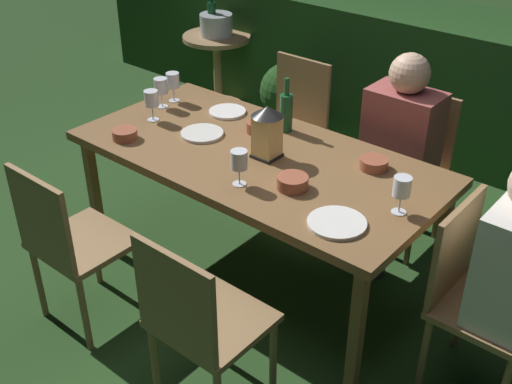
% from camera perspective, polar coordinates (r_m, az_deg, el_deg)
% --- Properties ---
extents(ground_plane, '(16.00, 16.00, 0.00)m').
position_cam_1_polar(ground_plane, '(3.54, -0.00, -7.18)').
color(ground_plane, '#26471E').
extents(dining_table, '(1.85, 0.90, 0.74)m').
position_cam_1_polar(dining_table, '(3.16, -0.00, 2.60)').
color(dining_table, brown).
rests_on(dining_table, ground).
extents(chair_side_left_b, '(0.42, 0.40, 0.87)m').
position_cam_1_polar(chair_side_left_b, '(2.54, -5.09, -11.35)').
color(chair_side_left_b, '#937047').
rests_on(chair_side_left_b, ground).
extents(chair_head_far, '(0.40, 0.42, 0.87)m').
position_cam_1_polar(chair_head_far, '(2.80, 18.99, -8.53)').
color(chair_head_far, '#937047').
rests_on(chair_head_far, ground).
extents(chair_side_right_b, '(0.42, 0.40, 0.87)m').
position_cam_1_polar(chair_side_right_b, '(3.69, 13.48, 2.65)').
color(chair_side_right_b, '#937047').
rests_on(chair_side_right_b, ground).
extents(person_in_rust, '(0.38, 0.47, 1.15)m').
position_cam_1_polar(person_in_rust, '(3.46, 12.26, 3.69)').
color(person_in_rust, '#9E4C47').
rests_on(person_in_rust, ground).
extents(chair_side_left_a, '(0.42, 0.40, 0.87)m').
position_cam_1_polar(chair_side_left_a, '(3.06, -16.33, -4.18)').
color(chair_side_left_a, '#937047').
rests_on(chair_side_left_a, ground).
extents(chair_side_right_a, '(0.42, 0.40, 0.87)m').
position_cam_1_polar(chair_side_right_a, '(4.07, 3.13, 6.30)').
color(chair_side_right_a, '#937047').
rests_on(chair_side_right_a, ground).
extents(lantern_centerpiece, '(0.15, 0.15, 0.27)m').
position_cam_1_polar(lantern_centerpiece, '(3.04, 1.00, 5.63)').
color(lantern_centerpiece, black).
rests_on(lantern_centerpiece, dining_table).
extents(green_bottle_on_table, '(0.07, 0.07, 0.29)m').
position_cam_1_polar(green_bottle_on_table, '(3.32, 2.71, 7.20)').
color(green_bottle_on_table, '#195128').
rests_on(green_bottle_on_table, dining_table).
extents(wine_glass_a, '(0.08, 0.08, 0.17)m').
position_cam_1_polar(wine_glass_a, '(2.81, -1.52, 2.75)').
color(wine_glass_a, silver).
rests_on(wine_glass_a, dining_table).
extents(wine_glass_b, '(0.08, 0.08, 0.17)m').
position_cam_1_polar(wine_glass_b, '(3.71, -7.44, 9.75)').
color(wine_glass_b, silver).
rests_on(wine_glass_b, dining_table).
extents(wine_glass_c, '(0.08, 0.08, 0.17)m').
position_cam_1_polar(wine_glass_c, '(3.48, -9.33, 8.12)').
color(wine_glass_c, silver).
rests_on(wine_glass_c, dining_table).
extents(wine_glass_d, '(0.08, 0.08, 0.17)m').
position_cam_1_polar(wine_glass_d, '(3.64, -8.50, 9.24)').
color(wine_glass_d, silver).
rests_on(wine_glass_d, dining_table).
extents(wine_glass_e, '(0.08, 0.08, 0.17)m').
position_cam_1_polar(wine_glass_e, '(2.68, 12.90, 0.32)').
color(wine_glass_e, silver).
rests_on(wine_glass_e, dining_table).
extents(plate_a, '(0.22, 0.22, 0.01)m').
position_cam_1_polar(plate_a, '(3.33, -4.84, 5.23)').
color(plate_a, silver).
rests_on(plate_a, dining_table).
extents(plate_b, '(0.24, 0.24, 0.01)m').
position_cam_1_polar(plate_b, '(2.62, 7.24, -2.75)').
color(plate_b, white).
rests_on(plate_b, dining_table).
extents(plate_c, '(0.21, 0.21, 0.01)m').
position_cam_1_polar(plate_c, '(3.57, -2.58, 7.18)').
color(plate_c, white).
rests_on(plate_c, dining_table).
extents(bowl_olives, '(0.13, 0.13, 0.05)m').
position_cam_1_polar(bowl_olives, '(3.04, 10.48, 2.55)').
color(bowl_olives, '#9E5138').
rests_on(bowl_olives, dining_table).
extents(bowl_bread, '(0.14, 0.14, 0.06)m').
position_cam_1_polar(bowl_bread, '(2.83, 3.28, 0.91)').
color(bowl_bread, '#9E5138').
rests_on(bowl_bread, dining_table).
extents(bowl_salad, '(0.11, 0.11, 0.06)m').
position_cam_1_polar(bowl_salad, '(3.34, 0.10, 5.87)').
color(bowl_salad, '#9E5138').
rests_on(bowl_salad, dining_table).
extents(bowl_dip, '(0.13, 0.13, 0.05)m').
position_cam_1_polar(bowl_dip, '(3.33, -11.65, 5.10)').
color(bowl_dip, '#9E5138').
rests_on(bowl_dip, dining_table).
extents(side_table, '(0.55, 0.55, 0.62)m').
position_cam_1_polar(side_table, '(5.35, -3.47, 11.69)').
color(side_table, '#9E7A51').
rests_on(side_table, ground).
extents(ice_bucket, '(0.26, 0.26, 0.34)m').
position_cam_1_polar(ice_bucket, '(5.25, -3.60, 14.82)').
color(ice_bucket, '#B2B7BF').
rests_on(ice_bucket, side_table).
extents(hedge_backdrop, '(6.36, 0.79, 0.96)m').
position_cam_1_polar(hedge_backdrop, '(4.92, 16.32, 9.52)').
color(hedge_backdrop, '#1E4219').
rests_on(hedge_backdrop, ground).
extents(potted_plant_by_hedge, '(0.42, 0.42, 0.62)m').
position_cam_1_polar(potted_plant_by_hedge, '(4.76, 2.86, 8.28)').
color(potted_plant_by_hedge, brown).
rests_on(potted_plant_by_hedge, ground).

